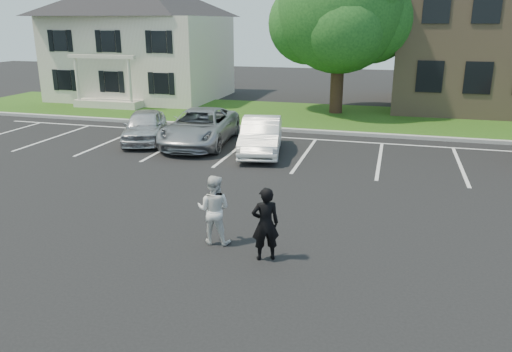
% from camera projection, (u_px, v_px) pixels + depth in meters
% --- Properties ---
extents(ground_plane, '(90.00, 90.00, 0.00)m').
position_uv_depth(ground_plane, '(245.00, 239.00, 11.78)').
color(ground_plane, black).
rests_on(ground_plane, ground).
extents(curb, '(40.00, 0.30, 0.15)m').
position_uv_depth(curb, '(320.00, 132.00, 22.80)').
color(curb, gray).
rests_on(curb, ground).
extents(grass_strip, '(44.00, 8.00, 0.08)m').
position_uv_depth(grass_strip, '(331.00, 117.00, 26.49)').
color(grass_strip, '#1B4B12').
rests_on(grass_strip, ground).
extents(stall_lines, '(34.00, 5.36, 0.01)m').
position_uv_depth(stall_lines, '(344.00, 151.00, 19.66)').
color(stall_lines, silver).
rests_on(stall_lines, ground).
extents(house, '(10.30, 9.22, 7.60)m').
position_uv_depth(house, '(141.00, 39.00, 32.34)').
color(house, beige).
rests_on(house, ground).
extents(tree, '(7.80, 7.20, 8.80)m').
position_uv_depth(tree, '(342.00, 12.00, 26.10)').
color(tree, black).
rests_on(tree, ground).
extents(man_black_suit, '(0.70, 0.60, 1.62)m').
position_uv_depth(man_black_suit, '(265.00, 224.00, 10.54)').
color(man_black_suit, black).
rests_on(man_black_suit, ground).
extents(man_white_shirt, '(0.81, 0.65, 1.62)m').
position_uv_depth(man_white_shirt, '(214.00, 210.00, 11.35)').
color(man_white_shirt, silver).
rests_on(man_white_shirt, ground).
extents(car_silver_west, '(2.78, 4.23, 1.34)m').
position_uv_depth(car_silver_west, '(145.00, 126.00, 21.08)').
color(car_silver_west, silver).
rests_on(car_silver_west, ground).
extents(car_silver_minivan, '(2.86, 5.40, 1.45)m').
position_uv_depth(car_silver_minivan, '(200.00, 127.00, 20.61)').
color(car_silver_minivan, '#96989D').
rests_on(car_silver_minivan, ground).
extents(car_white_sedan, '(2.20, 4.36, 1.37)m').
position_uv_depth(car_white_sedan, '(261.00, 136.00, 19.21)').
color(car_white_sedan, white).
rests_on(car_white_sedan, ground).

